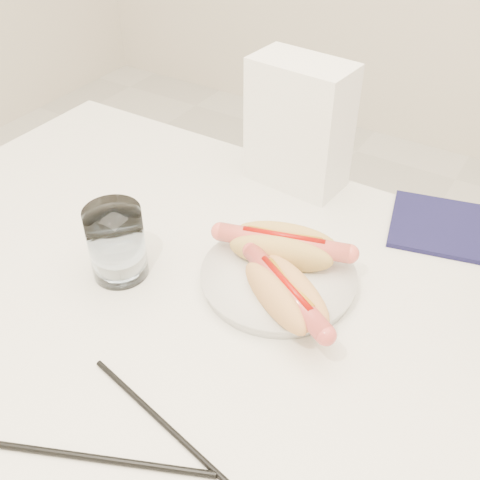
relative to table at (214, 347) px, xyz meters
The scene contains 9 objects.
table is the anchor object (origin of this frame).
plate 0.13m from the table, 67.76° to the left, with size 0.21×0.21×0.02m, color silver.
hotdog_left 0.17m from the table, 76.77° to the left, with size 0.18×0.11×0.05m.
hotdog_right 0.14m from the table, 33.09° to the left, with size 0.16×0.13×0.05m.
water_glass 0.20m from the table, behind, with size 0.08×0.08×0.11m, color white.
chopstick_near 0.24m from the table, 86.34° to the right, with size 0.01×0.01×0.24m, color black.
chopstick_far 0.18m from the table, 77.59° to the right, with size 0.01×0.01×0.22m, color black.
napkin_box 0.39m from the table, 100.02° to the left, with size 0.16×0.09×0.22m, color white.
navy_napkin 0.40m from the table, 60.69° to the left, with size 0.15×0.15×0.01m, color #121136.
Camera 1 is at (0.31, -0.42, 1.29)m, focal length 42.78 mm.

